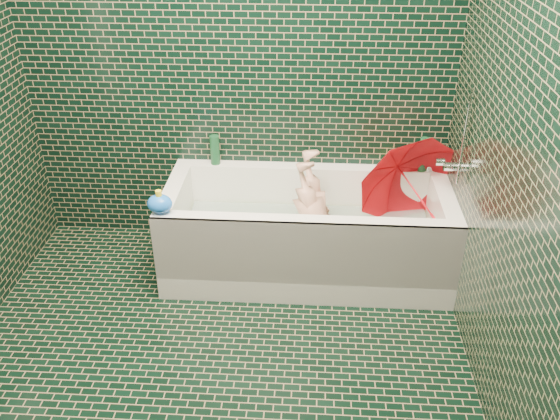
# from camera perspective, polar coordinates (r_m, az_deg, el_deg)

# --- Properties ---
(floor) EXTENTS (2.80, 2.80, 0.00)m
(floor) POSITION_cam_1_polar(r_m,az_deg,el_deg) (3.03, -6.90, -16.54)
(floor) COLOR black
(floor) RESTS_ON ground
(wall_back) EXTENTS (2.80, 0.00, 2.80)m
(wall_back) POSITION_cam_1_polar(r_m,az_deg,el_deg) (3.59, -4.32, 14.90)
(wall_back) COLOR black
(wall_back) RESTS_ON floor
(wall_right) EXTENTS (0.00, 2.80, 2.80)m
(wall_right) POSITION_cam_1_polar(r_m,az_deg,el_deg) (2.39, 23.49, 4.18)
(wall_right) COLOR black
(wall_right) RESTS_ON floor
(bathtub) EXTENTS (1.70, 0.75, 0.55)m
(bathtub) POSITION_cam_1_polar(r_m,az_deg,el_deg) (3.63, 2.58, -2.94)
(bathtub) COLOR white
(bathtub) RESTS_ON floor
(bath_mat) EXTENTS (1.35, 0.47, 0.01)m
(bath_mat) POSITION_cam_1_polar(r_m,az_deg,el_deg) (3.67, 2.57, -3.51)
(bath_mat) COLOR green
(bath_mat) RESTS_ON bathtub
(water) EXTENTS (1.48, 0.53, 0.00)m
(water) POSITION_cam_1_polar(r_m,az_deg,el_deg) (3.60, 2.62, -1.61)
(water) COLOR silver
(water) RESTS_ON bathtub
(faucet) EXTENTS (0.18, 0.19, 0.55)m
(faucet) POSITION_cam_1_polar(r_m,az_deg,el_deg) (3.45, 16.48, 4.59)
(faucet) COLOR silver
(faucet) RESTS_ON wall_right
(child) EXTENTS (1.00, 0.55, 0.38)m
(child) POSITION_cam_1_polar(r_m,az_deg,el_deg) (3.57, 3.63, -1.70)
(child) COLOR tan
(child) RESTS_ON bathtub
(umbrella) EXTENTS (0.84, 0.91, 0.78)m
(umbrella) POSITION_cam_1_polar(r_m,az_deg,el_deg) (3.56, 12.96, 1.63)
(umbrella) COLOR red
(umbrella) RESTS_ON bathtub
(soap_bottle_a) EXTENTS (0.10, 0.10, 0.23)m
(soap_bottle_a) POSITION_cam_1_polar(r_m,az_deg,el_deg) (3.80, 14.97, 3.54)
(soap_bottle_a) COLOR white
(soap_bottle_a) RESTS_ON bathtub
(soap_bottle_b) EXTENTS (0.11, 0.11, 0.20)m
(soap_bottle_b) POSITION_cam_1_polar(r_m,az_deg,el_deg) (3.83, 14.39, 3.82)
(soap_bottle_b) COLOR #431F75
(soap_bottle_b) RESTS_ON bathtub
(soap_bottle_c) EXTENTS (0.15, 0.15, 0.18)m
(soap_bottle_c) POSITION_cam_1_polar(r_m,az_deg,el_deg) (3.83, 14.38, 3.79)
(soap_bottle_c) COLOR #134525
(soap_bottle_c) RESTS_ON bathtub
(bottle_right_tall) EXTENTS (0.07, 0.07, 0.22)m
(bottle_right_tall) POSITION_cam_1_polar(r_m,az_deg,el_deg) (3.76, 13.60, 5.22)
(bottle_right_tall) COLOR #134525
(bottle_right_tall) RESTS_ON bathtub
(bottle_right_pump) EXTENTS (0.06, 0.06, 0.17)m
(bottle_right_pump) POSITION_cam_1_polar(r_m,az_deg,el_deg) (3.77, 14.28, 4.87)
(bottle_right_pump) COLOR silver
(bottle_right_pump) RESTS_ON bathtub
(bottle_left_tall) EXTENTS (0.08, 0.08, 0.19)m
(bottle_left_tall) POSITION_cam_1_polar(r_m,az_deg,el_deg) (3.77, -6.28, 5.77)
(bottle_left_tall) COLOR #134525
(bottle_left_tall) RESTS_ON bathtub
(bottle_left_short) EXTENTS (0.07, 0.07, 0.17)m
(bottle_left_short) POSITION_cam_1_polar(r_m,az_deg,el_deg) (3.78, -6.21, 5.64)
(bottle_left_short) COLOR white
(bottle_left_short) RESTS_ON bathtub
(rubber_duck) EXTENTS (0.12, 0.09, 0.10)m
(rubber_duck) POSITION_cam_1_polar(r_m,az_deg,el_deg) (3.75, 10.49, 4.43)
(rubber_duck) COLOR yellow
(rubber_duck) RESTS_ON bathtub
(bath_toy) EXTENTS (0.17, 0.15, 0.13)m
(bath_toy) POSITION_cam_1_polar(r_m,az_deg,el_deg) (3.28, -11.50, 0.62)
(bath_toy) COLOR blue
(bath_toy) RESTS_ON bathtub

